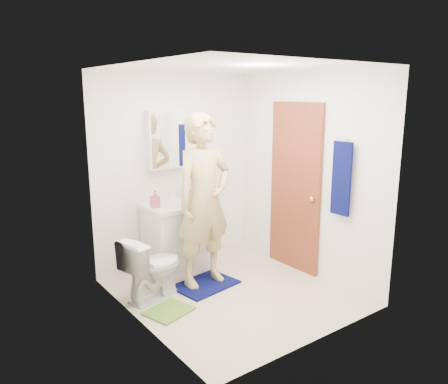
# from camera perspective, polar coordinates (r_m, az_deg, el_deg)

# --- Properties ---
(floor) EXTENTS (2.20, 2.40, 0.02)m
(floor) POSITION_cam_1_polar(r_m,az_deg,el_deg) (4.95, 1.13, -13.08)
(floor) COLOR beige
(floor) RESTS_ON ground
(ceiling) EXTENTS (2.20, 2.40, 0.02)m
(ceiling) POSITION_cam_1_polar(r_m,az_deg,el_deg) (4.46, 1.27, 16.15)
(ceiling) COLOR white
(ceiling) RESTS_ON ground
(wall_back) EXTENTS (2.20, 0.02, 2.40)m
(wall_back) POSITION_cam_1_polar(r_m,az_deg,el_deg) (5.55, -6.42, 2.84)
(wall_back) COLOR white
(wall_back) RESTS_ON ground
(wall_front) EXTENTS (2.20, 0.02, 2.40)m
(wall_front) POSITION_cam_1_polar(r_m,az_deg,el_deg) (3.69, 12.68, -2.37)
(wall_front) COLOR white
(wall_front) RESTS_ON ground
(wall_left) EXTENTS (0.02, 2.40, 2.40)m
(wall_left) POSITION_cam_1_polar(r_m,az_deg,el_deg) (3.99, -11.56, -1.18)
(wall_left) COLOR white
(wall_left) RESTS_ON ground
(wall_right) EXTENTS (0.02, 2.40, 2.40)m
(wall_right) POSITION_cam_1_polar(r_m,az_deg,el_deg) (5.29, 10.80, 2.22)
(wall_right) COLOR white
(wall_right) RESTS_ON ground
(vanity_cabinet) EXTENTS (0.75, 0.55, 0.80)m
(vanity_cabinet) POSITION_cam_1_polar(r_m,az_deg,el_deg) (5.42, -6.03, -6.11)
(vanity_cabinet) COLOR white
(vanity_cabinet) RESTS_ON floor
(countertop) EXTENTS (0.79, 0.59, 0.05)m
(countertop) POSITION_cam_1_polar(r_m,az_deg,el_deg) (5.30, -6.14, -1.75)
(countertop) COLOR white
(countertop) RESTS_ON vanity_cabinet
(sink_basin) EXTENTS (0.40, 0.40, 0.03)m
(sink_basin) POSITION_cam_1_polar(r_m,az_deg,el_deg) (5.30, -6.14, -1.60)
(sink_basin) COLOR white
(sink_basin) RESTS_ON countertop
(faucet) EXTENTS (0.03, 0.03, 0.12)m
(faucet) POSITION_cam_1_polar(r_m,az_deg,el_deg) (5.43, -7.11, -0.50)
(faucet) COLOR silver
(faucet) RESTS_ON countertop
(medicine_cabinet) EXTENTS (0.50, 0.12, 0.70)m
(medicine_cabinet) POSITION_cam_1_polar(r_m,az_deg,el_deg) (5.36, -7.55, 6.79)
(medicine_cabinet) COLOR white
(medicine_cabinet) RESTS_ON wall_back
(mirror_panel) EXTENTS (0.46, 0.01, 0.66)m
(mirror_panel) POSITION_cam_1_polar(r_m,az_deg,el_deg) (5.31, -7.22, 6.74)
(mirror_panel) COLOR white
(mirror_panel) RESTS_ON wall_back
(door) EXTENTS (0.05, 0.80, 2.05)m
(door) POSITION_cam_1_polar(r_m,az_deg,el_deg) (5.39, 9.24, 0.58)
(door) COLOR #984429
(door) RESTS_ON ground
(door_knob) EXTENTS (0.07, 0.07, 0.07)m
(door_knob) POSITION_cam_1_polar(r_m,az_deg,el_deg) (5.17, 11.42, -0.89)
(door_knob) COLOR gold
(door_knob) RESTS_ON door
(towel) EXTENTS (0.03, 0.24, 0.80)m
(towel) POSITION_cam_1_polar(r_m,az_deg,el_deg) (4.86, 15.08, 1.68)
(towel) COLOR #070C48
(towel) RESTS_ON wall_right
(towel_hook) EXTENTS (0.06, 0.02, 0.02)m
(towel_hook) POSITION_cam_1_polar(r_m,az_deg,el_deg) (4.83, 15.67, 6.63)
(towel_hook) COLOR silver
(towel_hook) RESTS_ON wall_right
(toilet) EXTENTS (0.76, 0.55, 0.69)m
(toilet) POSITION_cam_1_polar(r_m,az_deg,el_deg) (4.76, -9.28, -9.63)
(toilet) COLOR white
(toilet) RESTS_ON floor
(bath_mat) EXTENTS (0.76, 0.60, 0.02)m
(bath_mat) POSITION_cam_1_polar(r_m,az_deg,el_deg) (5.10, -2.48, -11.98)
(bath_mat) COLOR #070C48
(bath_mat) RESTS_ON floor
(green_rug) EXTENTS (0.52, 0.47, 0.02)m
(green_rug) POSITION_cam_1_polar(r_m,az_deg,el_deg) (4.58, -7.23, -15.15)
(green_rug) COLOR olive
(green_rug) RESTS_ON floor
(soap_dispenser) EXTENTS (0.09, 0.09, 0.20)m
(soap_dispenser) POSITION_cam_1_polar(r_m,az_deg,el_deg) (5.12, -8.99, -0.93)
(soap_dispenser) COLOR #C25A63
(soap_dispenser) RESTS_ON countertop
(toothbrush_cup) EXTENTS (0.17, 0.17, 0.10)m
(toothbrush_cup) POSITION_cam_1_polar(r_m,az_deg,el_deg) (5.52, -4.61, -0.31)
(toothbrush_cup) COLOR #7C397E
(toothbrush_cup) RESTS_ON countertop
(man) EXTENTS (0.73, 0.50, 1.93)m
(man) POSITION_cam_1_polar(r_m,az_deg,el_deg) (4.84, -2.63, -1.13)
(man) COLOR tan
(man) RESTS_ON bath_mat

